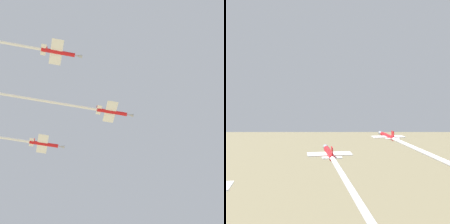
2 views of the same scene
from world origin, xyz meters
The scene contains 2 objects.
jet_lead centered at (-18.35, 34.47, 115.82)m, with size 15.63×65.43×2.68m.
jet_port_inner centered at (-3.98, 64.13, 115.64)m, with size 17.91×78.04×2.68m.
Camera 2 is at (-3.21, 100.12, 127.81)m, focal length 47.09 mm.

